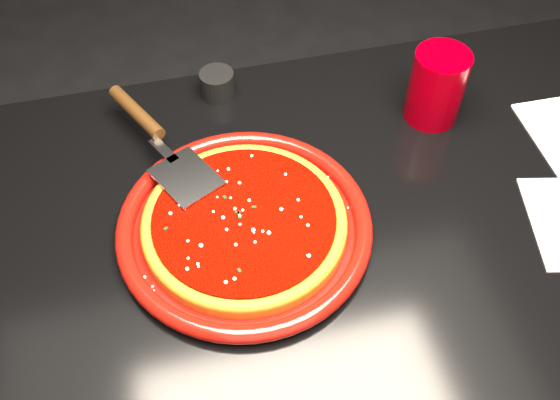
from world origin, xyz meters
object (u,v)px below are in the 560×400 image
object	(u,v)px
pizza_server	(160,140)
cup	(437,86)
plate	(245,226)
ramekin	(217,84)
table	(321,347)

from	to	relation	value
pizza_server	cup	world-z (taller)	cup
cup	plate	bearing A→B (deg)	-154.84
pizza_server	ramekin	xyz separation A→B (m)	(0.11, 0.14, -0.02)
table	plate	size ratio (longest dim) A/B	3.24
pizza_server	cup	bearing A→B (deg)	-27.11
table	ramekin	xyz separation A→B (m)	(-0.11, 0.34, 0.40)
pizza_server	ramekin	size ratio (longest dim) A/B	5.50
table	ramekin	distance (m)	0.54
pizza_server	cup	size ratio (longest dim) A/B	2.59
pizza_server	plate	bearing A→B (deg)	-86.99
ramekin	plate	bearing A→B (deg)	-92.63
plate	table	bearing A→B (deg)	-15.91
pizza_server	ramekin	bearing A→B (deg)	23.68
plate	pizza_server	distance (m)	0.20
plate	cup	world-z (taller)	cup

